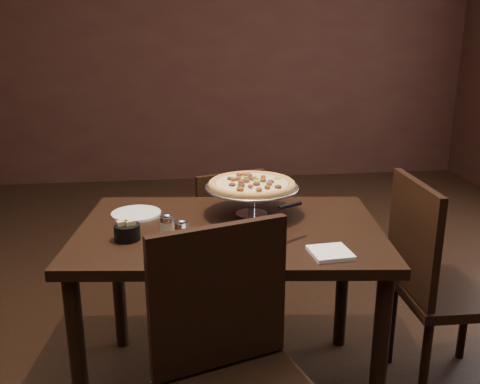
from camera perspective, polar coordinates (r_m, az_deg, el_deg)
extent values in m
cube|color=black|center=(2.66, -3.20, -19.20)|extent=(6.00, 7.00, 0.02)
cube|color=black|center=(5.66, -6.03, 15.24)|extent=(6.00, 0.02, 2.80)
cube|color=black|center=(2.22, -1.13, -4.27)|extent=(1.33, 0.97, 0.04)
cylinder|color=black|center=(2.17, -16.84, -17.19)|extent=(0.06, 0.06, 0.74)
cylinder|color=black|center=(2.16, 14.61, -17.22)|extent=(0.06, 0.06, 0.74)
cylinder|color=black|center=(2.76, -12.85, -9.08)|extent=(0.06, 0.06, 0.74)
cylinder|color=black|center=(2.75, 10.90, -9.06)|extent=(0.06, 0.06, 0.74)
cylinder|color=#BBBBC2|center=(2.35, 1.24, -2.35)|extent=(0.14, 0.14, 0.01)
cylinder|color=#BBBBC2|center=(2.33, 1.25, -0.99)|extent=(0.03, 0.03, 0.11)
cylinder|color=#BBBBC2|center=(2.32, 1.26, 0.37)|extent=(0.10, 0.10, 0.01)
cylinder|color=#9A999E|center=(2.32, 1.26, 0.51)|extent=(0.40, 0.40, 0.01)
torus|color=#9A999E|center=(2.32, 1.26, 0.54)|extent=(0.41, 0.41, 0.01)
cylinder|color=#AA7433|center=(2.31, 1.27, 0.73)|extent=(0.37, 0.37, 0.01)
torus|color=#AA7433|center=(2.31, 1.27, 0.82)|extent=(0.38, 0.38, 0.03)
cylinder|color=#E8CE7F|center=(2.31, 1.27, 0.94)|extent=(0.32, 0.32, 0.01)
cylinder|color=beige|center=(2.11, -7.76, -3.93)|extent=(0.05, 0.05, 0.07)
cylinder|color=#BBBBC2|center=(2.10, -7.81, -2.81)|extent=(0.06, 0.06, 0.02)
ellipsoid|color=#BBBBC2|center=(2.09, -7.83, -2.45)|extent=(0.03, 0.03, 0.01)
cylinder|color=maroon|center=(2.05, -6.22, -4.53)|extent=(0.05, 0.05, 0.07)
cylinder|color=#BBBBC2|center=(2.04, -6.25, -3.44)|extent=(0.05, 0.05, 0.02)
ellipsoid|color=#BBBBC2|center=(2.03, -6.27, -3.09)|extent=(0.03, 0.03, 0.01)
cylinder|color=black|center=(2.12, -11.95, -4.22)|extent=(0.10, 0.10, 0.06)
cube|color=tan|center=(2.11, -12.42, -3.88)|extent=(0.05, 0.04, 0.07)
cube|color=tan|center=(2.11, -11.61, -3.85)|extent=(0.05, 0.04, 0.07)
cube|color=white|center=(1.97, 9.62, -6.40)|extent=(0.15, 0.15, 0.02)
cylinder|color=white|center=(2.40, -11.01, -2.27)|extent=(0.22, 0.22, 0.01)
cylinder|color=white|center=(1.90, -1.97, -7.17)|extent=(0.23, 0.23, 0.01)
cone|color=#BBBBC2|center=(2.06, 5.34, -1.54)|extent=(0.15, 0.15, 0.00)
cylinder|color=black|center=(2.06, 5.34, -1.46)|extent=(0.11, 0.08, 0.02)
cube|color=black|center=(3.09, -2.32, -5.05)|extent=(0.50, 0.50, 0.04)
cube|color=black|center=(2.86, -0.95, -1.92)|extent=(0.38, 0.15, 0.41)
cylinder|color=black|center=(3.37, -0.87, -7.01)|extent=(0.03, 0.03, 0.38)
cylinder|color=black|center=(3.26, -5.98, -7.96)|extent=(0.03, 0.03, 0.38)
cylinder|color=black|center=(3.11, 1.62, -9.15)|extent=(0.03, 0.03, 0.38)
cylinder|color=black|center=(2.99, -3.86, -10.29)|extent=(0.03, 0.03, 0.38)
cube|color=black|center=(1.72, -2.23, -11.16)|extent=(0.45, 0.18, 0.48)
cube|color=black|center=(2.55, 21.71, -9.87)|extent=(0.46, 0.46, 0.04)
cube|color=black|center=(2.35, 17.98, -4.52)|extent=(0.04, 0.45, 0.47)
cylinder|color=black|center=(2.88, 22.83, -12.23)|extent=(0.04, 0.04, 0.44)
cylinder|color=black|center=(2.45, 19.09, -17.26)|extent=(0.04, 0.04, 0.44)
cylinder|color=black|center=(2.73, 15.88, -13.14)|extent=(0.04, 0.04, 0.44)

